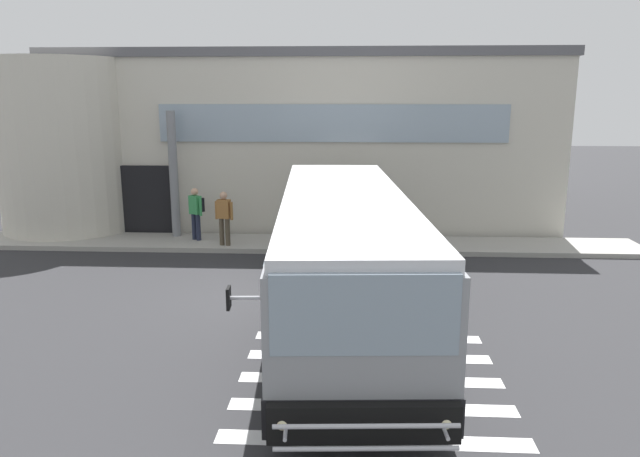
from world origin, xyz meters
The scene contains 8 objects.
ground_plane centered at (0.00, 0.00, -0.01)m, with size 80.00×90.00×0.02m, color #2B2B2D.
bay_paint_stripes centered at (2.00, -4.20, 0.00)m, with size 4.40×3.96×0.01m.
terminal_building centered at (-0.66, 11.54, 3.08)m, with size 19.05×13.80×6.18m.
boarding_curb centered at (0.00, 4.80, 0.07)m, with size 21.25×2.00×0.15m, color #9E9B93.
entry_support_column centered at (-4.09, 5.40, 2.18)m, with size 0.28×0.28×4.06m, color slate.
bus_main_foreground centered at (1.49, -1.32, 1.33)m, with size 3.27×11.09×2.70m.
passenger_near_column centered at (-3.27, 4.90, 1.11)m, with size 0.52×0.50×1.68m.
passenger_by_doorway centered at (-2.23, 4.22, 1.08)m, with size 0.58×0.30×1.68m.
Camera 1 is at (1.65, -13.37, 4.65)m, focal length 33.29 mm.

